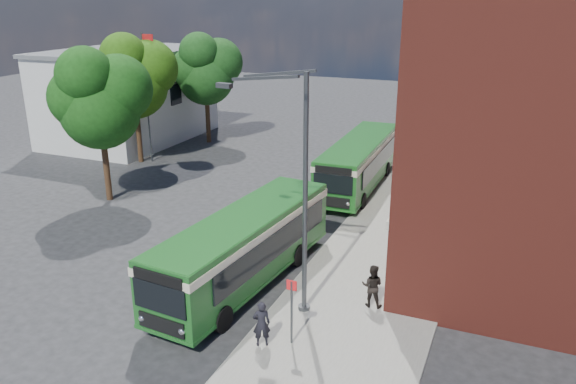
% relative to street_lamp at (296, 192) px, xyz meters
% --- Properties ---
extents(ground, '(120.00, 120.00, 0.00)m').
position_rel_street_lamp_xyz_m(ground, '(-4.84, 2.00, -4.79)').
color(ground, '#28282A').
rests_on(ground, ground).
extents(pavement, '(6.00, 48.00, 0.15)m').
position_rel_street_lamp_xyz_m(pavement, '(2.16, 10.00, -4.72)').
color(pavement, gray).
rests_on(pavement, ground).
extents(kerb_line, '(0.12, 48.00, 0.01)m').
position_rel_street_lamp_xyz_m(kerb_line, '(-0.89, 10.00, -4.79)').
color(kerb_line, beige).
rests_on(kerb_line, ground).
extents(brick_office, '(12.10, 26.00, 14.20)m').
position_rel_street_lamp_xyz_m(brick_office, '(9.16, 14.00, 2.18)').
color(brick_office, maroon).
rests_on(brick_office, ground).
extents(white_building, '(9.40, 13.40, 7.30)m').
position_rel_street_lamp_xyz_m(white_building, '(-22.84, 20.00, -1.13)').
color(white_building, silver).
rests_on(white_building, ground).
extents(flagpole, '(0.95, 0.10, 9.00)m').
position_rel_street_lamp_xyz_m(flagpole, '(-17.29, 15.00, 0.15)').
color(flagpole, '#3D4043').
rests_on(flagpole, ground).
extents(street_lamp, '(2.96, 2.38, 9.00)m').
position_rel_street_lamp_xyz_m(street_lamp, '(0.00, 0.00, 0.00)').
color(street_lamp, '#3D4043').
rests_on(street_lamp, ground).
extents(bus_stop_sign, '(0.35, 0.08, 2.52)m').
position_rel_street_lamp_xyz_m(bus_stop_sign, '(0.76, -2.20, -3.28)').
color(bus_stop_sign, '#3D4043').
rests_on(bus_stop_sign, ground).
extents(bus_front, '(3.50, 10.82, 3.02)m').
position_rel_street_lamp_xyz_m(bus_front, '(-2.72, 1.22, -2.96)').
color(bus_front, '#1C5E20').
rests_on(bus_front, ground).
extents(bus_rear, '(2.88, 11.36, 3.02)m').
position_rel_street_lamp_xyz_m(bus_rear, '(-1.84, 15.02, -2.96)').
color(bus_rear, '#1C601F').
rests_on(bus_rear, ground).
extents(pedestrian_a, '(0.72, 0.64, 1.64)m').
position_rel_street_lamp_xyz_m(pedestrian_a, '(-0.12, -2.69, -3.82)').
color(pedestrian_a, black).
rests_on(pedestrian_a, pavement).
extents(pedestrian_b, '(0.89, 0.73, 1.69)m').
position_rel_street_lamp_xyz_m(pedestrian_b, '(2.64, 1.23, -3.79)').
color(pedestrian_b, black).
rests_on(pedestrian_b, pavement).
extents(tree_left, '(5.26, 5.00, 8.87)m').
position_rel_street_lamp_xyz_m(tree_left, '(-14.65, 7.16, 1.23)').
color(tree_left, '#361F13').
rests_on(tree_left, ground).
extents(tree_mid, '(5.38, 5.12, 9.09)m').
position_rel_street_lamp_xyz_m(tree_mid, '(-17.87, 14.47, 1.38)').
color(tree_mid, '#361F13').
rests_on(tree_mid, ground).
extents(tree_right, '(5.20, 4.94, 8.77)m').
position_rel_street_lamp_xyz_m(tree_right, '(-16.27, 21.35, 1.16)').
color(tree_right, '#361F13').
rests_on(tree_right, ground).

